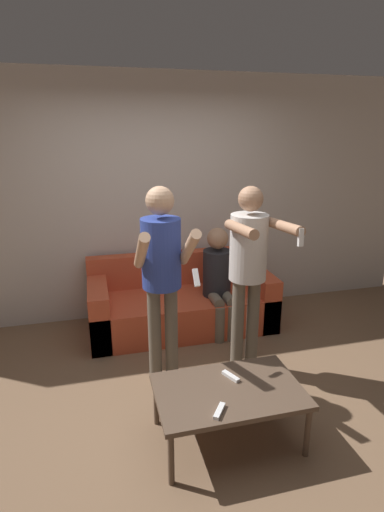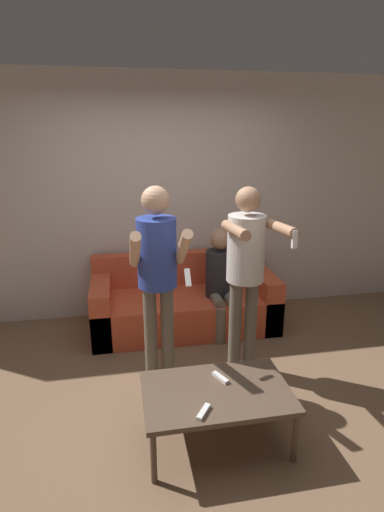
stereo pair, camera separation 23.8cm
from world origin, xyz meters
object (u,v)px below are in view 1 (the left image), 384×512
object	(u,v)px
couch	(181,303)
person_standing_right	(249,260)
remote_far	(231,376)
person_standing_left	(162,267)
remote_near	(219,411)
person_seated	(219,277)
coffee_table	(229,394)

from	to	relation	value
couch	person_standing_right	xyz separation A→B (m)	(0.37, -0.99, 0.79)
remote_far	person_standing_left	bearing A→B (deg)	118.44
person_standing_left	remote_near	xyz separation A→B (m)	(0.17, -1.00, -0.63)
couch	person_seated	bearing A→B (deg)	-27.50
couch	coffee_table	size ratio (longest dim) A/B	1.97
couch	person_standing_left	bearing A→B (deg)	-110.69
coffee_table	remote_near	size ratio (longest dim) A/B	7.01
coffee_table	couch	bearing A→B (deg)	87.93
person_standing_right	remote_far	distance (m)	0.99
remote_near	couch	bearing A→B (deg)	84.21
person_standing_right	remote_near	world-z (taller)	person_standing_right
person_standing_right	person_seated	world-z (taller)	person_standing_right
remote_far	person_standing_right	bearing A→B (deg)	60.35
person_standing_right	couch	bearing A→B (deg)	110.63
couch	remote_far	bearing A→B (deg)	-90.27
person_seated	coffee_table	xyz separation A→B (m)	(-0.43, -1.58, -0.24)
person_seated	coffee_table	distance (m)	1.66
coffee_table	person_standing_right	bearing A→B (deg)	61.00
couch	coffee_table	distance (m)	1.78
coffee_table	remote_near	distance (m)	0.26
couch	person_standing_left	size ratio (longest dim) A/B	1.16
couch	person_seated	distance (m)	0.55
couch	person_seated	size ratio (longest dim) A/B	1.74
couch	remote_far	distance (m)	1.66
person_seated	remote_near	world-z (taller)	person_seated
couch	coffee_table	bearing A→B (deg)	-92.07
coffee_table	person_standing_left	bearing A→B (deg)	111.24
person_standing_right	coffee_table	distance (m)	1.13
person_seated	person_standing_right	bearing A→B (deg)	-89.90
couch	remote_far	world-z (taller)	couch
person_standing_right	person_seated	xyz separation A→B (m)	(-0.00, 0.80, -0.44)
couch	coffee_table	xyz separation A→B (m)	(-0.06, -1.78, 0.11)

